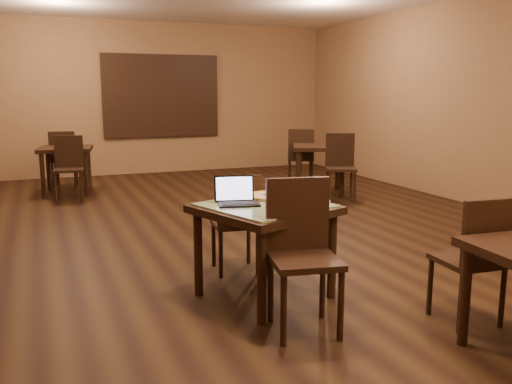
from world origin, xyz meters
name	(u,v)px	position (x,y,z in m)	size (l,w,h in m)	color
ground	(214,231)	(0.00, 0.00, 0.00)	(10.00, 10.00, 0.00)	black
wall_back	(136,99)	(0.00, 5.00, 1.50)	(8.00, 0.02, 3.00)	brown
wall_right	(482,101)	(4.00, 0.00, 1.50)	(0.02, 10.00, 3.00)	brown
mural	(162,96)	(0.50, 4.96, 1.55)	(2.34, 0.05, 1.64)	#285692
tiled_table	(265,217)	(-0.25, -2.16, 0.66)	(1.18, 1.18, 0.76)	black
chair_main_near	(301,245)	(-0.23, -2.77, 0.59)	(0.53, 0.53, 1.05)	black
chair_main_far	(237,218)	(-0.26, -1.54, 0.52)	(0.44, 0.44, 0.92)	black
laptop	(237,197)	(-0.45, -2.06, 0.82)	(0.36, 0.32, 0.22)	black
plate	(300,206)	(-0.03, -2.34, 0.77)	(0.25, 0.25, 0.01)	white
pizza_slice	(300,203)	(-0.03, -2.34, 0.79)	(0.21, 0.21, 0.02)	beige
pizza_pan	(267,197)	(-0.13, -1.92, 0.77)	(0.39, 0.39, 0.01)	silver
pizza_whole	(267,196)	(-0.13, -1.92, 0.78)	(0.35, 0.35, 0.02)	beige
spatula	(270,195)	(-0.11, -1.94, 0.79)	(0.10, 0.25, 0.01)	silver
napkin_roll	(318,201)	(0.15, -2.30, 0.78)	(0.15, 0.17, 0.04)	white
other_table_a	(319,154)	(2.34, 1.71, 0.65)	(1.11, 1.11, 0.78)	black
other_table_a_chair_near	(340,163)	(2.38, 1.11, 0.57)	(0.58, 0.58, 1.01)	black
other_table_a_chair_far	(301,155)	(2.31, 2.30, 0.57)	(0.58, 0.58, 1.01)	black
other_table_b	(66,155)	(-1.47, 3.22, 0.63)	(0.92, 0.92, 0.76)	black
other_table_b_chair_near	(69,164)	(-1.46, 2.65, 0.55)	(0.48, 0.48, 0.98)	black
other_table_b_chair_far	(63,156)	(-1.48, 3.80, 0.55)	(0.48, 0.48, 0.98)	black
other_table_c_chair_far	(476,254)	(0.90, -3.22, 0.53)	(0.43, 0.43, 0.93)	black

